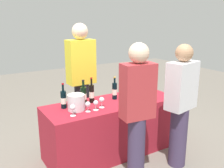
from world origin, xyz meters
TOP-DOWN VIEW (x-y plane):
  - ground_plane at (0.00, 0.00)m, footprint 12.00×12.00m
  - tasting_table at (0.00, 0.00)m, footprint 1.82×0.67m
  - wine_bottle_0 at (-0.63, 0.12)m, footprint 0.07×0.07m
  - wine_bottle_1 at (-0.35, 0.15)m, footprint 0.08×0.08m
  - wine_bottle_2 at (-0.23, 0.13)m, footprint 0.07×0.07m
  - wine_bottle_3 at (0.10, 0.10)m, footprint 0.07×0.07m
  - wine_glass_0 at (-0.64, -0.18)m, footprint 0.07×0.07m
  - wine_glass_1 at (-0.43, -0.15)m, footprint 0.06×0.06m
  - wine_glass_2 at (-0.32, -0.15)m, footprint 0.07×0.07m
  - wine_glass_3 at (-0.22, -0.11)m, footprint 0.07×0.07m
  - wine_glass_4 at (0.42, -0.11)m, footprint 0.08×0.08m
  - ice_bucket at (-0.53, -0.03)m, footprint 0.21×0.21m
  - server_pouring at (-0.14, 0.65)m, footprint 0.41×0.23m
  - guest_0 at (-0.12, -0.71)m, footprint 0.37×0.23m
  - guest_1 at (0.54, -0.70)m, footprint 0.43×0.29m

SIDE VIEW (x-z plane):
  - ground_plane at x=0.00m, z-range 0.00..0.00m
  - tasting_table at x=0.00m, z-range 0.00..0.73m
  - wine_glass_2 at x=-0.32m, z-range 0.76..0.88m
  - wine_glass_1 at x=-0.43m, z-range 0.76..0.88m
  - guest_1 at x=0.54m, z-range 0.06..1.60m
  - wine_glass_3 at x=-0.22m, z-range 0.76..0.90m
  - wine_glass_0 at x=-0.64m, z-range 0.76..0.90m
  - ice_bucket at x=-0.53m, z-range 0.73..0.93m
  - wine_glass_4 at x=0.42m, z-range 0.76..0.91m
  - wine_bottle_0 at x=-0.63m, z-range 0.69..1.01m
  - wine_bottle_1 at x=-0.35m, z-range 0.69..1.01m
  - wine_bottle_3 at x=0.10m, z-range 0.69..1.01m
  - wine_bottle_2 at x=-0.23m, z-range 0.69..1.03m
  - guest_0 at x=-0.12m, z-range 0.08..1.67m
  - server_pouring at x=-0.14m, z-range 0.08..1.83m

